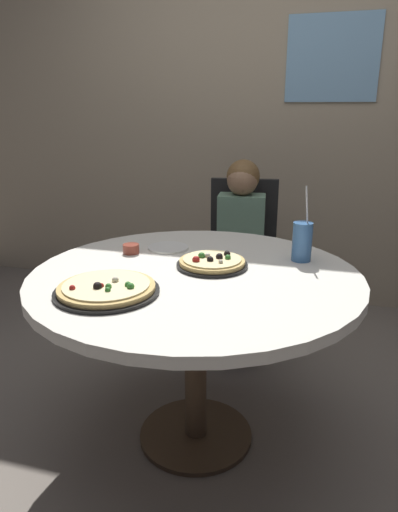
% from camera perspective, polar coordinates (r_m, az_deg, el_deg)
% --- Properties ---
extents(ground_plane, '(8.00, 8.00, 0.00)m').
position_cam_1_polar(ground_plane, '(2.14, -0.40, -21.28)').
color(ground_plane, slate).
extents(wall_with_window, '(5.20, 0.14, 2.90)m').
position_cam_1_polar(wall_with_window, '(3.36, 8.44, 19.36)').
color(wall_with_window, tan).
rests_on(wall_with_window, ground_plane).
extents(dining_table, '(1.26, 1.26, 0.75)m').
position_cam_1_polar(dining_table, '(1.80, -0.44, -4.79)').
color(dining_table, silver).
rests_on(dining_table, ground_plane).
extents(chair_wooden, '(0.45, 0.45, 0.95)m').
position_cam_1_polar(chair_wooden, '(2.78, 5.32, 0.62)').
color(chair_wooden, black).
rests_on(chair_wooden, ground_plane).
extents(diner_child, '(0.30, 0.42, 1.08)m').
position_cam_1_polar(diner_child, '(2.63, 4.98, -1.50)').
color(diner_child, '#3F4766').
rests_on(diner_child, ground_plane).
extents(pizza_veggie, '(0.36, 0.36, 0.05)m').
position_cam_1_polar(pizza_veggie, '(1.59, -11.32, -4.00)').
color(pizza_veggie, black).
rests_on(pizza_veggie, dining_table).
extents(pizza_cheese, '(0.28, 0.28, 0.05)m').
position_cam_1_polar(pizza_cheese, '(1.82, 1.63, -0.80)').
color(pizza_cheese, black).
rests_on(pizza_cheese, dining_table).
extents(soda_cup, '(0.08, 0.08, 0.31)m').
position_cam_1_polar(soda_cup, '(1.93, 12.61, 1.77)').
color(soda_cup, '#3F72B2').
rests_on(soda_cup, dining_table).
extents(sauce_bowl, '(0.07, 0.07, 0.04)m').
position_cam_1_polar(sauce_bowl, '(2.01, -8.39, 0.89)').
color(sauce_bowl, brown).
rests_on(sauce_bowl, dining_table).
extents(plate_small, '(0.18, 0.18, 0.01)m').
position_cam_1_polar(plate_small, '(2.06, -3.81, 1.02)').
color(plate_small, white).
rests_on(plate_small, dining_table).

